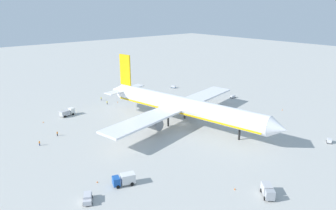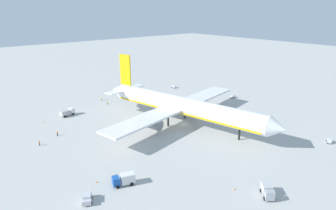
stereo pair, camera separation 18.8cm
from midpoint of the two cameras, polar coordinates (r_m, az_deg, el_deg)
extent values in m
plane|color=#B2B2AD|center=(117.15, 2.90, -3.60)|extent=(600.00, 600.00, 0.00)
cylinder|color=white|center=(114.66, 2.95, -0.20)|extent=(66.21, 19.61, 6.77)
cone|color=white|center=(99.61, 19.99, -4.19)|extent=(6.61, 7.57, 6.64)
cone|color=white|center=(138.09, -9.46, 2.74)|extent=(7.90, 7.64, 6.43)
cube|color=#E5B20C|center=(131.96, -8.09, 6.55)|extent=(5.98, 1.67, 13.17)
cube|color=white|center=(137.98, -6.42, 3.44)|extent=(6.08, 9.70, 0.36)
cube|color=white|center=(130.67, -9.82, 2.46)|extent=(6.08, 9.70, 0.36)
cube|color=white|center=(132.14, 6.67, 1.71)|extent=(15.08, 33.05, 0.70)
cylinder|color=slate|center=(128.42, 5.87, 0.17)|extent=(5.29, 4.76, 3.94)
cube|color=white|center=(102.88, -4.86, -3.02)|extent=(15.08, 33.05, 0.70)
cylinder|color=slate|center=(106.37, -2.67, -3.58)|extent=(6.05, 4.88, 3.90)
cylinder|color=black|center=(105.73, 13.21, -5.39)|extent=(0.70, 0.70, 3.93)
cylinder|color=black|center=(122.36, 3.12, -1.66)|extent=(0.70, 0.70, 3.93)
cylinder|color=black|center=(114.27, -0.02, -3.09)|extent=(0.70, 0.70, 3.93)
cube|color=#E5B20C|center=(115.26, 2.94, -1.08)|extent=(63.55, 18.76, 0.50)
cube|color=white|center=(133.12, -17.72, -1.02)|extent=(2.60, 2.19, 2.39)
cube|color=#B2B2B7|center=(131.57, -18.88, -1.44)|extent=(2.96, 4.08, 2.04)
cube|color=black|center=(133.26, -17.52, -0.71)|extent=(1.92, 0.43, 1.05)
cylinder|color=black|center=(134.34, -18.01, -1.42)|extent=(0.46, 0.94, 0.90)
cylinder|color=black|center=(132.48, -17.46, -1.64)|extent=(0.46, 0.94, 0.90)
cylinder|color=black|center=(132.46, -19.39, -1.84)|extent=(0.46, 0.94, 0.90)
cylinder|color=black|center=(130.57, -18.84, -2.06)|extent=(0.46, 0.94, 0.90)
cube|color=#194CA5|center=(79.28, -9.79, -13.92)|extent=(2.75, 2.34, 2.11)
cube|color=silver|center=(79.74, -7.61, -13.46)|extent=(3.31, 4.05, 2.44)
cube|color=black|center=(78.91, -10.25, -13.66)|extent=(1.89, 0.69, 0.93)
cylinder|color=black|center=(78.90, -9.44, -14.97)|extent=(0.57, 0.95, 0.90)
cylinder|color=black|center=(80.84, -9.82, -14.12)|extent=(0.57, 0.95, 0.90)
cylinder|color=black|center=(79.56, -6.83, -14.54)|extent=(0.57, 0.95, 0.90)
cylinder|color=black|center=(81.49, -7.28, -13.70)|extent=(0.57, 0.95, 0.90)
cube|color=#999EA5|center=(76.90, 18.55, -15.73)|extent=(2.55, 2.58, 2.22)
cube|color=#B2B2B7|center=(79.14, 17.98, -14.65)|extent=(3.76, 3.69, 2.18)
cube|color=black|center=(76.17, 18.70, -15.60)|extent=(1.24, 1.35, 0.98)
cylinder|color=black|center=(77.92, 19.20, -16.30)|extent=(0.87, 0.83, 0.90)
cylinder|color=black|center=(77.34, 17.66, -16.41)|extent=(0.87, 0.83, 0.90)
cylinder|color=black|center=(80.53, 18.52, -15.01)|extent=(0.87, 0.83, 0.90)
cylinder|color=black|center=(79.98, 17.03, -15.10)|extent=(0.87, 0.83, 0.90)
cube|color=silver|center=(75.62, -14.94, -16.62)|extent=(4.55, 3.62, 1.10)
cube|color=silver|center=(75.34, -14.99, -16.01)|extent=(3.14, 2.74, 0.55)
cylinder|color=black|center=(74.73, -14.22, -17.53)|extent=(0.67, 0.50, 0.64)
cylinder|color=black|center=(74.88, -15.70, -17.59)|extent=(0.67, 0.50, 0.64)
cylinder|color=black|center=(76.99, -14.15, -16.35)|extent=(0.67, 0.50, 0.64)
cylinder|color=black|center=(77.14, -15.58, -16.41)|extent=(0.67, 0.50, 0.64)
cube|color=#26598C|center=(168.90, 0.98, 3.31)|extent=(3.04, 2.52, 0.15)
cylinder|color=#333338|center=(169.45, 0.45, 3.36)|extent=(0.56, 0.36, 0.08)
cube|color=silver|center=(168.74, 0.98, 3.51)|extent=(2.59, 2.19, 1.08)
cylinder|color=black|center=(168.62, 0.57, 3.26)|extent=(0.41, 0.30, 0.40)
cylinder|color=black|center=(169.89, 0.73, 3.38)|extent=(0.41, 0.30, 0.40)
cylinder|color=black|center=(167.94, 1.22, 3.20)|extent=(0.41, 0.30, 0.40)
cylinder|color=black|center=(169.22, 1.39, 3.31)|extent=(0.41, 0.30, 0.40)
cube|color=#595B60|center=(114.69, 27.99, -6.15)|extent=(2.38, 2.85, 0.15)
cylinder|color=#333338|center=(116.11, 27.93, -5.86)|extent=(0.35, 0.57, 0.08)
cube|color=silver|center=(114.47, 28.03, -5.89)|extent=(2.07, 2.43, 1.01)
cylinder|color=black|center=(115.50, 27.60, -5.97)|extent=(0.29, 0.41, 0.40)
cylinder|color=black|center=(115.67, 28.29, -6.04)|extent=(0.29, 0.41, 0.40)
cylinder|color=black|center=(113.76, 27.67, -6.33)|extent=(0.29, 0.41, 0.40)
cylinder|color=black|center=(113.94, 28.37, -6.41)|extent=(0.29, 0.41, 0.40)
cube|color=gray|center=(153.65, 12.05, 1.41)|extent=(1.60, 2.75, 0.15)
cylinder|color=#333338|center=(152.49, 11.64, 1.31)|extent=(0.13, 0.60, 0.08)
cube|color=silver|center=(153.49, 12.06, 1.61)|extent=(1.42, 2.31, 0.96)
cylinder|color=black|center=(152.50, 11.99, 1.26)|extent=(0.15, 0.41, 0.40)
cylinder|color=black|center=(153.40, 11.60, 1.39)|extent=(0.15, 0.41, 0.40)
cylinder|color=black|center=(153.95, 12.49, 1.39)|extent=(0.15, 0.41, 0.40)
cylinder|color=black|center=(154.84, 12.11, 1.51)|extent=(0.15, 0.41, 0.40)
cylinder|color=navy|center=(107.90, -23.03, -6.83)|extent=(0.44, 0.44, 0.82)
cylinder|color=orange|center=(107.62, -23.08, -6.48)|extent=(0.55, 0.55, 0.61)
sphere|color=tan|center=(107.46, -23.11, -6.28)|extent=(0.22, 0.22, 0.22)
cylinder|color=#3F3F47|center=(142.97, -11.40, 0.27)|extent=(0.40, 0.40, 0.82)
cylinder|color=yellow|center=(142.76, -11.42, 0.54)|extent=(0.50, 0.50, 0.62)
sphere|color=beige|center=(142.64, -11.43, 0.70)|extent=(0.22, 0.22, 0.22)
cylinder|color=#3F3F47|center=(149.82, -12.48, 1.02)|extent=(0.37, 0.37, 0.85)
cylinder|color=yellow|center=(149.60, -12.50, 1.29)|extent=(0.46, 0.46, 0.64)
sphere|color=#8C6647|center=(149.48, -12.51, 1.45)|extent=(0.23, 0.23, 0.23)
cylinder|color=black|center=(113.37, -20.12, -5.26)|extent=(0.38, 0.38, 0.87)
cylinder|color=orange|center=(113.08, -20.16, -4.91)|extent=(0.47, 0.47, 0.65)
sphere|color=beige|center=(112.92, -20.19, -4.70)|extent=(0.23, 0.23, 0.23)
cone|color=orange|center=(79.33, 12.38, -15.12)|extent=(0.36, 0.36, 0.55)
cone|color=orange|center=(144.95, -9.49, 0.57)|extent=(0.36, 0.36, 0.55)
cone|color=orange|center=(141.26, 20.64, -0.84)|extent=(0.36, 0.36, 0.55)
cone|color=orange|center=(127.99, -22.44, -2.97)|extent=(0.36, 0.36, 0.55)
cone|color=orange|center=(82.33, -13.25, -13.86)|extent=(0.36, 0.36, 0.55)
camera|label=1|loc=(0.09, -90.05, -0.02)|focal=32.42mm
camera|label=2|loc=(0.09, 89.95, 0.02)|focal=32.42mm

